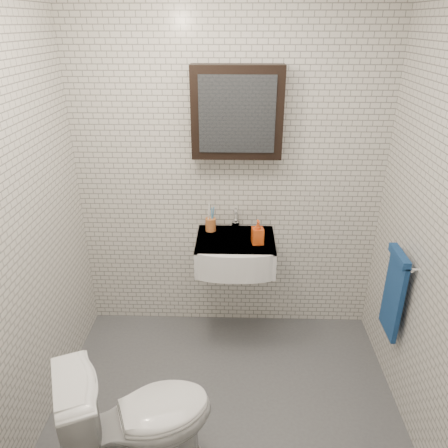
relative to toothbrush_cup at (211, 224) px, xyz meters
name	(u,v)px	position (x,y,z in m)	size (l,w,h in m)	color
ground	(225,415)	(0.13, -0.91, -0.90)	(2.20, 2.00, 0.01)	#4E5056
room_shell	(226,198)	(0.13, -0.91, 0.56)	(2.22, 2.02, 2.51)	silver
washbasin	(235,254)	(0.18, -0.18, -0.15)	(0.55, 0.50, 0.20)	white
faucet	(236,221)	(0.18, 0.02, 0.01)	(0.06, 0.20, 0.15)	silver
mirror_cabinet	(237,113)	(0.18, 0.02, 0.80)	(0.60, 0.15, 0.60)	black
towel_rail	(394,290)	(1.18, -0.56, -0.18)	(0.09, 0.30, 0.58)	silver
toothbrush_cup	(211,224)	(0.00, 0.00, 0.00)	(0.08, 0.08, 0.21)	#B8632E
soap_bottle	(258,232)	(0.33, -0.19, 0.03)	(0.08, 0.08, 0.17)	#FF601A
toilet	(140,419)	(-0.30, -1.28, -0.52)	(0.43, 0.75, 0.76)	white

